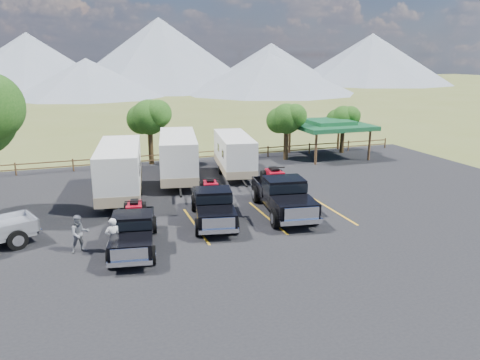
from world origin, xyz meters
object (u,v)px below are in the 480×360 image
object	(u,v)px
pavilion	(329,125)
rig_left	(133,229)
rig_right	(283,193)
trailer_right	(234,154)
rig_center	(213,203)
trailer_left	(120,171)
person_a	(113,238)
trailer_center	(178,157)
person_b	(80,234)

from	to	relation	value
pavilion	rig_left	world-z (taller)	pavilion
rig_right	trailer_right	world-z (taller)	trailer_right
rig_center	trailer_left	bearing A→B (deg)	136.57
person_a	trailer_center	bearing A→B (deg)	-121.81
person_b	trailer_right	bearing A→B (deg)	31.79
person_a	person_b	distance (m)	1.78
pavilion	rig_left	xyz separation A→B (m)	(-18.34, -14.86, -1.83)
trailer_center	trailer_right	distance (m)	4.28
trailer_left	rig_right	bearing A→B (deg)	-26.58
pavilion	person_b	xyz separation A→B (m)	(-20.67, -14.59, -1.88)
trailer_right	rig_right	bearing A→B (deg)	-81.92
rig_center	person_a	xyz separation A→B (m)	(-5.37, -3.16, -0.06)
trailer_center	rig_right	bearing A→B (deg)	-53.79
rig_center	rig_right	size ratio (longest dim) A/B	0.89
pavilion	person_a	bearing A→B (deg)	-140.82
rig_right	person_a	xyz separation A→B (m)	(-9.45, -3.27, -0.19)
pavilion	trailer_right	distance (m)	10.39
rig_left	pavilion	bearing A→B (deg)	48.72
rig_right	trailer_right	size ratio (longest dim) A/B	0.84
pavilion	person_a	xyz separation A→B (m)	(-19.30, -15.72, -1.84)
rig_center	trailer_left	world-z (taller)	trailer_left
rig_right	person_a	distance (m)	10.00
rig_left	person_b	world-z (taller)	rig_left
rig_left	person_b	bearing A→B (deg)	-177.01
trailer_left	trailer_center	bearing A→B (deg)	41.58
trailer_left	trailer_center	size ratio (longest dim) A/B	1.01
trailer_left	person_b	xyz separation A→B (m)	(-2.49, -7.89, -0.85)
pavilion	trailer_right	bearing A→B (deg)	-160.42
rig_left	trailer_center	bearing A→B (deg)	77.94
trailer_center	trailer_left	bearing A→B (deg)	-136.05
rig_right	trailer_center	xyz separation A→B (m)	(-4.12, 8.54, 0.60)
pavilion	trailer_center	distance (m)	14.55
trailer_left	trailer_center	world-z (taller)	trailer_left
rig_right	trailer_right	xyz separation A→B (m)	(0.13, 9.00, 0.43)
rig_center	trailer_center	size ratio (longest dim) A/B	0.67
pavilion	person_a	size ratio (longest dim) A/B	3.40
pavilion	rig_right	distance (m)	15.97
rig_left	person_b	size ratio (longest dim) A/B	3.41
trailer_left	person_a	xyz separation A→B (m)	(-1.12, -9.03, -0.80)
pavilion	rig_center	size ratio (longest dim) A/B	0.99
trailer_right	person_b	bearing A→B (deg)	-125.61
person_a	trailer_right	bearing A→B (deg)	-135.51
person_b	pavilion	bearing A→B (deg)	21.52
rig_center	rig_right	world-z (taller)	rig_right
trailer_left	trailer_right	distance (m)	9.06
trailer_right	trailer_left	bearing A→B (deg)	-150.13
trailer_left	person_b	distance (m)	8.32
trailer_right	person_b	world-z (taller)	trailer_right
rig_left	trailer_left	distance (m)	8.21
pavilion	trailer_left	bearing A→B (deg)	-159.78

